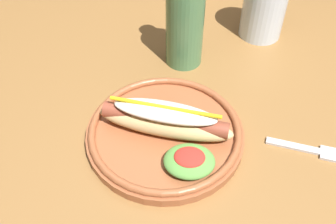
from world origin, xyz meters
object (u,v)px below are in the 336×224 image
object	(u,v)px
water_cup	(266,6)
glass_bottle	(187,21)
hot_dog_plate	(169,131)
fork	(313,150)

from	to	relation	value
water_cup	glass_bottle	world-z (taller)	glass_bottle
hot_dog_plate	water_cup	bearing A→B (deg)	57.81
fork	water_cup	world-z (taller)	water_cup
fork	glass_bottle	xyz separation A→B (m)	(-0.20, 0.23, 0.09)
water_cup	hot_dog_plate	bearing A→B (deg)	-122.19
water_cup	glass_bottle	bearing A→B (deg)	-149.64
fork	water_cup	size ratio (longest dim) A/B	0.88
glass_bottle	water_cup	bearing A→B (deg)	30.36
hot_dog_plate	fork	bearing A→B (deg)	-4.17
fork	hot_dog_plate	bearing A→B (deg)	-169.43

